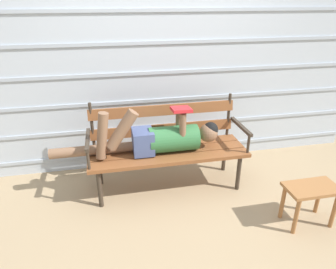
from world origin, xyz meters
TOP-DOWN VIEW (x-y plane):
  - ground_plane at (0.00, 0.00)m, footprint 12.00×12.00m
  - house_siding at (0.00, 0.78)m, footprint 4.92×0.08m
  - park_bench at (-0.00, 0.27)m, footprint 1.58×0.52m
  - reclining_person at (-0.09, 0.20)m, footprint 1.66×0.26m
  - footstool at (1.08, -0.60)m, footprint 0.45×0.26m

SIDE VIEW (x-z plane):
  - ground_plane at x=0.00m, z-range 0.00..0.00m
  - footstool at x=1.08m, z-range 0.11..0.49m
  - park_bench at x=0.00m, z-range 0.02..0.92m
  - reclining_person at x=-0.09m, z-range 0.33..0.83m
  - house_siding at x=0.00m, z-range 0.00..2.50m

